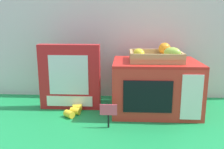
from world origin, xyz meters
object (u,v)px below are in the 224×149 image
price_sign (108,112)px  loose_toy_banana (74,111)px  cookie_set_box (70,77)px  toy_microwave (155,86)px  food_groups_crate (157,56)px

price_sign → loose_toy_banana: bearing=141.6°
cookie_set_box → loose_toy_banana: bearing=-68.2°
toy_microwave → loose_toy_banana: (-0.38, -0.07, -0.11)m
food_groups_crate → cookie_set_box: food_groups_crate is taller
price_sign → cookie_set_box: bearing=133.2°
food_groups_crate → loose_toy_banana: food_groups_crate is taller
food_groups_crate → cookie_set_box: bearing=177.2°
toy_microwave → food_groups_crate: 0.15m
food_groups_crate → price_sign: 0.35m
food_groups_crate → loose_toy_banana: bearing=-171.1°
cookie_set_box → food_groups_crate: bearing=-2.8°
price_sign → loose_toy_banana: size_ratio=0.77×
price_sign → food_groups_crate: bearing=42.6°
toy_microwave → cookie_set_box: size_ratio=1.25×
cookie_set_box → loose_toy_banana: 0.17m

